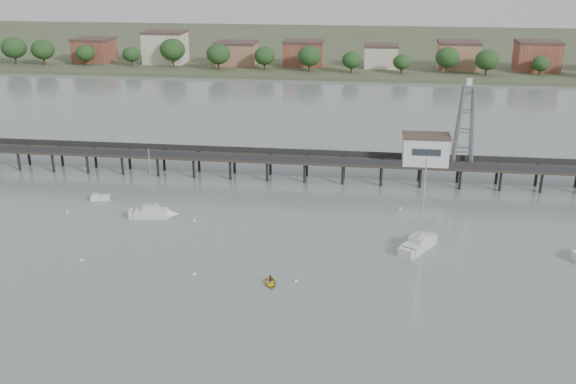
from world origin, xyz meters
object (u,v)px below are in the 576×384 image
(yellow_dinghy, at_px, (270,284))
(white_tender, at_px, (100,198))
(sailboat_b, at_px, (158,213))
(pier, at_px, (287,159))
(lattice_tower, at_px, (465,126))
(sailboat_c, at_px, (423,241))

(yellow_dinghy, bearing_deg, white_tender, 126.27)
(sailboat_b, xyz_separation_m, white_tender, (-12.32, 6.26, -0.26))
(pier, distance_m, lattice_tower, 32.34)
(sailboat_b, relative_size, yellow_dinghy, 4.17)
(sailboat_b, relative_size, white_tender, 3.45)
(pier, xyz_separation_m, sailboat_c, (23.24, -26.81, -3.16))
(lattice_tower, bearing_deg, white_tender, -166.19)
(sailboat_c, bearing_deg, sailboat_b, 113.82)
(lattice_tower, bearing_deg, pier, -180.00)
(white_tender, bearing_deg, pier, 7.37)
(lattice_tower, distance_m, yellow_dinghy, 51.14)
(pier, height_order, white_tender, pier)
(sailboat_b, bearing_deg, white_tender, 143.01)
(white_tender, bearing_deg, yellow_dinghy, -56.92)
(sailboat_b, height_order, white_tender, sailboat_b)
(sailboat_b, height_order, sailboat_c, sailboat_c)
(sailboat_b, bearing_deg, pier, 39.89)
(lattice_tower, distance_m, sailboat_b, 54.98)
(sailboat_c, distance_m, yellow_dinghy, 24.64)
(white_tender, bearing_deg, sailboat_b, -46.15)
(lattice_tower, height_order, sailboat_c, lattice_tower)
(pier, bearing_deg, yellow_dinghy, -85.56)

